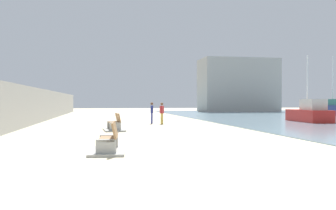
# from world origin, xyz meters

# --- Properties ---
(ground_plane) EXTENTS (120.00, 120.00, 0.00)m
(ground_plane) POSITION_xyz_m (0.00, 18.00, 0.00)
(ground_plane) COLOR beige
(seawall) EXTENTS (0.80, 64.00, 2.64)m
(seawall) POSITION_xyz_m (-7.50, 18.00, 1.32)
(seawall) COLOR #9E9E99
(seawall) RESTS_ON ground
(bench_near) EXTENTS (1.25, 2.17, 0.98)m
(bench_near) POSITION_xyz_m (-2.16, 3.58, 0.23)
(bench_near) COLOR #9E9E99
(bench_near) RESTS_ON ground
(bench_far) EXTENTS (1.27, 2.18, 0.98)m
(bench_far) POSITION_xyz_m (-1.73, 12.14, 0.23)
(bench_far) COLOR #9E9E99
(bench_far) RESTS_ON ground
(person_walking) EXTENTS (0.36, 0.44, 1.56)m
(person_walking) POSITION_xyz_m (1.82, 17.33, 0.90)
(person_walking) COLOR gold
(person_walking) RESTS_ON ground
(person_standing) EXTENTS (0.21, 0.53, 1.58)m
(person_standing) POSITION_xyz_m (1.19, 18.11, 0.91)
(person_standing) COLOR navy
(person_standing) RESTS_ON ground
(boat_distant) EXTENTS (2.11, 4.73, 5.27)m
(boat_distant) POSITION_xyz_m (13.61, 17.47, 0.72)
(boat_distant) COLOR red
(boat_distant) RESTS_ON water_bay
(boat_far_right) EXTENTS (2.56, 7.10, 7.18)m
(boat_far_right) POSITION_xyz_m (24.89, 30.22, 0.79)
(boat_far_right) COLOR navy
(boat_far_right) RESTS_ON water_bay
(harbor_building) EXTENTS (12.00, 6.00, 8.41)m
(harbor_building) POSITION_xyz_m (18.87, 46.00, 4.20)
(harbor_building) COLOR #9E9E99
(harbor_building) RESTS_ON ground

